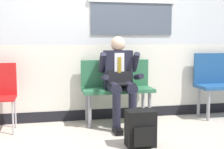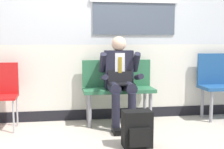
% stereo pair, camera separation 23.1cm
% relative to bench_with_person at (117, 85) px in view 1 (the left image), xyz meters
% --- Properties ---
extents(ground_plane, '(18.00, 18.00, 0.00)m').
position_rel_bench_with_person_xyz_m(ground_plane, '(-0.26, -0.36, -0.56)').
color(ground_plane, '#B2A899').
extents(station_wall, '(6.43, 0.16, 3.04)m').
position_rel_bench_with_person_xyz_m(station_wall, '(-0.25, 0.28, 0.95)').
color(station_wall, silver).
rests_on(station_wall, ground).
extents(bench_with_person, '(1.03, 0.42, 0.92)m').
position_rel_bench_with_person_xyz_m(bench_with_person, '(0.00, 0.00, 0.00)').
color(bench_with_person, '#2D6B47').
rests_on(bench_with_person, ground).
extents(person_seated, '(0.57, 0.70, 1.27)m').
position_rel_bench_with_person_xyz_m(person_seated, '(0.00, -0.20, 0.13)').
color(person_seated, '#1E1E2D').
rests_on(person_seated, ground).
extents(backpack, '(0.33, 0.25, 0.42)m').
position_rel_bench_with_person_xyz_m(backpack, '(0.04, -1.06, -0.35)').
color(backpack, black).
rests_on(backpack, ground).
extents(folding_chair, '(0.38, 0.38, 0.91)m').
position_rel_bench_with_person_xyz_m(folding_chair, '(-1.60, -0.07, -0.01)').
color(folding_chair, red).
rests_on(folding_chair, ground).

